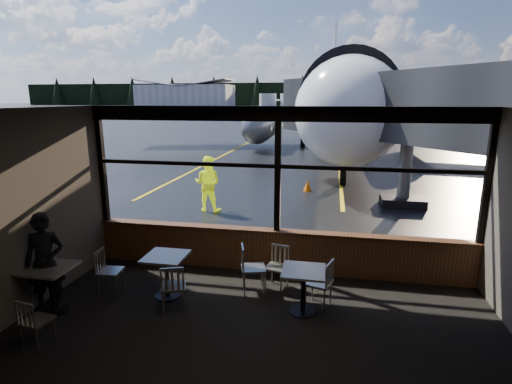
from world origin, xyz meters
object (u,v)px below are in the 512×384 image
(airliner, at_px, (339,67))
(chair_mid_s, at_px, (173,287))
(chair_mid_w, at_px, (110,272))
(passenger, at_px, (45,263))
(chair_near_e, at_px, (319,283))
(chair_near_w, at_px, (253,269))
(chair_near_n, at_px, (277,268))
(cone_nose, at_px, (308,185))
(cafe_table_left, at_px, (52,289))
(cafe_table_near, at_px, (303,291))
(chair_left_s, at_px, (37,321))
(cafe_table_mid, at_px, (167,276))
(jet_bridge, at_px, (413,141))
(ground_crew, at_px, (208,184))

(airliner, distance_m, chair_mid_s, 24.80)
(chair_mid_w, height_order, passenger, passenger)
(passenger, bearing_deg, chair_near_e, -8.09)
(chair_near_w, relative_size, chair_near_n, 1.12)
(airliner, bearing_deg, cone_nose, -95.87)
(chair_near_n, bearing_deg, chair_mid_w, 29.07)
(chair_near_n, bearing_deg, chair_near_w, 44.19)
(airliner, bearing_deg, chair_near_n, -94.31)
(chair_near_e, height_order, cone_nose, chair_near_e)
(cafe_table_left, height_order, chair_near_w, chair_near_w)
(airliner, relative_size, cafe_table_left, 45.68)
(cone_nose, bearing_deg, chair_near_n, -90.26)
(cafe_table_near, bearing_deg, cafe_table_left, -169.46)
(chair_left_s, height_order, cone_nose, chair_left_s)
(cone_nose, bearing_deg, chair_near_w, -92.93)
(cafe_table_near, height_order, cafe_table_mid, cafe_table_mid)
(airliner, bearing_deg, chair_near_e, -92.20)
(chair_mid_w, relative_size, chair_left_s, 1.09)
(cafe_table_left, xyz_separation_m, chair_mid_s, (2.06, 0.45, 0.03))
(jet_bridge, bearing_deg, cone_nose, 145.67)
(passenger, bearing_deg, chair_mid_w, 26.79)
(jet_bridge, relative_size, chair_mid_s, 12.01)
(cafe_table_mid, relative_size, chair_left_s, 1.02)
(cafe_table_mid, xyz_separation_m, chair_near_n, (1.97, 0.73, 0.01))
(chair_near_n, bearing_deg, ground_crew, -45.14)
(chair_near_n, xyz_separation_m, ground_crew, (-3.03, 5.14, 0.49))
(cafe_table_mid, height_order, chair_mid_s, chair_mid_s)
(chair_near_e, xyz_separation_m, ground_crew, (-3.86, 5.71, 0.47))
(chair_near_w, relative_size, chair_mid_s, 1.06)
(cafe_table_left, relative_size, passenger, 0.47)
(chair_mid_s, bearing_deg, ground_crew, 82.30)
(chair_near_e, height_order, ground_crew, ground_crew)
(cone_nose, bearing_deg, cafe_table_left, -110.04)
(cafe_table_near, bearing_deg, chair_mid_s, -171.06)
(cafe_table_near, bearing_deg, chair_near_w, 149.19)
(passenger, bearing_deg, airliner, 58.14)
(airliner, relative_size, cafe_table_mid, 46.48)
(jet_bridge, distance_m, chair_near_n, 7.44)
(jet_bridge, relative_size, cone_nose, 23.61)
(cafe_table_near, xyz_separation_m, chair_mid_w, (-3.66, 0.02, 0.04))
(chair_near_n, bearing_deg, cafe_table_mid, 34.66)
(airliner, distance_m, chair_near_w, 23.77)
(cafe_table_left, bearing_deg, chair_near_w, 22.92)
(airliner, height_order, chair_near_w, airliner)
(chair_mid_w, distance_m, ground_crew, 5.96)
(passenger, height_order, cone_nose, passenger)
(cone_nose, bearing_deg, airliner, 85.58)
(cafe_table_mid, relative_size, cone_nose, 1.80)
(chair_mid_s, distance_m, ground_crew, 6.48)
(chair_mid_w, height_order, chair_left_s, chair_mid_w)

